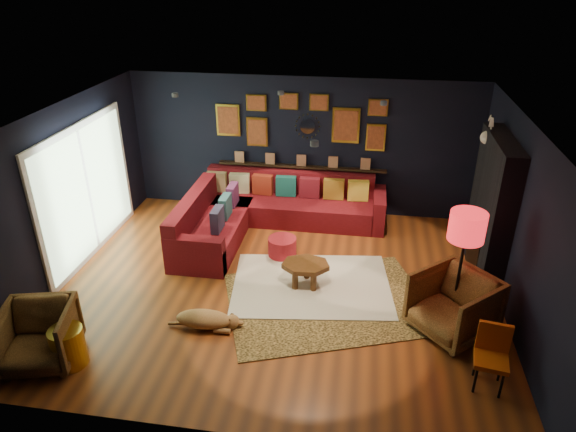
# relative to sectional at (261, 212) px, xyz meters

# --- Properties ---
(floor) EXTENTS (6.50, 6.50, 0.00)m
(floor) POSITION_rel_sectional_xyz_m (0.61, -1.81, -0.32)
(floor) COLOR #93451A
(floor) RESTS_ON ground
(room_walls) EXTENTS (6.50, 6.50, 6.50)m
(room_walls) POSITION_rel_sectional_xyz_m (0.61, -1.81, 1.27)
(room_walls) COLOR black
(room_walls) RESTS_ON ground
(sectional) EXTENTS (3.41, 2.69, 0.86)m
(sectional) POSITION_rel_sectional_xyz_m (0.00, 0.00, 0.00)
(sectional) COLOR maroon
(sectional) RESTS_ON ground
(ledge) EXTENTS (3.20, 0.12, 0.04)m
(ledge) POSITION_rel_sectional_xyz_m (0.61, 0.87, 0.60)
(ledge) COLOR black
(ledge) RESTS_ON room_walls
(gallery_wall) EXTENTS (3.15, 0.04, 1.02)m
(gallery_wall) POSITION_rel_sectional_xyz_m (0.60, 0.91, 1.48)
(gallery_wall) COLOR gold
(gallery_wall) RESTS_ON room_walls
(sunburst_mirror) EXTENTS (0.47, 0.16, 0.47)m
(sunburst_mirror) POSITION_rel_sectional_xyz_m (0.71, 0.91, 1.38)
(sunburst_mirror) COLOR silver
(sunburst_mirror) RESTS_ON room_walls
(fireplace) EXTENTS (0.31, 1.60, 2.20)m
(fireplace) POSITION_rel_sectional_xyz_m (3.71, -0.91, 0.70)
(fireplace) COLOR black
(fireplace) RESTS_ON ground
(deer_head) EXTENTS (0.50, 0.28, 0.45)m
(deer_head) POSITION_rel_sectional_xyz_m (3.75, -0.41, 1.73)
(deer_head) COLOR white
(deer_head) RESTS_ON fireplace
(sliding_door) EXTENTS (0.06, 2.80, 2.20)m
(sliding_door) POSITION_rel_sectional_xyz_m (-2.60, -1.21, 0.78)
(sliding_door) COLOR white
(sliding_door) RESTS_ON ground
(ceiling_spots) EXTENTS (3.30, 2.50, 0.06)m
(ceiling_spots) POSITION_rel_sectional_xyz_m (0.61, -1.01, 2.24)
(ceiling_spots) COLOR black
(ceiling_spots) RESTS_ON room_walls
(shag_rug) EXTENTS (2.56, 2.01, 0.03)m
(shag_rug) POSITION_rel_sectional_xyz_m (1.13, -1.72, -0.31)
(shag_rug) COLOR silver
(shag_rug) RESTS_ON ground
(leopard_rug) EXTENTS (3.34, 2.85, 0.02)m
(leopard_rug) POSITION_rel_sectional_xyz_m (1.41, -2.11, -0.31)
(leopard_rug) COLOR tan
(leopard_rug) RESTS_ON ground
(coffee_table) EXTENTS (0.77, 0.60, 0.37)m
(coffee_table) POSITION_rel_sectional_xyz_m (1.03, -1.73, 0.00)
(coffee_table) COLOR #592F18
(coffee_table) RESTS_ON shag_rug
(pouf) EXTENTS (0.47, 0.47, 0.31)m
(pouf) POSITION_rel_sectional_xyz_m (0.55, -0.93, -0.14)
(pouf) COLOR #A61B28
(pouf) RESTS_ON shag_rug
(armchair_left) EXTENTS (0.98, 0.94, 0.84)m
(armchair_left) POSITION_rel_sectional_xyz_m (-1.94, -3.86, 0.10)
(armchair_left) COLOR #B17435
(armchair_left) RESTS_ON ground
(armchair_right) EXTENTS (1.24, 1.24, 0.93)m
(armchair_right) POSITION_rel_sectional_xyz_m (3.06, -2.49, 0.14)
(armchair_right) COLOR #B17435
(armchair_right) RESTS_ON ground
(gold_stool) EXTENTS (0.41, 0.41, 0.51)m
(gold_stool) POSITION_rel_sectional_xyz_m (-1.59, -3.84, -0.07)
(gold_stool) COLOR gold
(gold_stool) RESTS_ON ground
(orange_chair) EXTENTS (0.42, 0.42, 0.79)m
(orange_chair) POSITION_rel_sectional_xyz_m (3.37, -3.38, 0.14)
(orange_chair) COLOR black
(orange_chair) RESTS_ON ground
(floor_lamp) EXTENTS (0.46, 0.46, 1.66)m
(floor_lamp) POSITION_rel_sectional_xyz_m (3.11, -2.27, 1.07)
(floor_lamp) COLOR black
(floor_lamp) RESTS_ON ground
(dog) EXTENTS (1.04, 0.54, 0.32)m
(dog) POSITION_rel_sectional_xyz_m (-0.19, -2.92, -0.14)
(dog) COLOR tan
(dog) RESTS_ON leopard_rug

